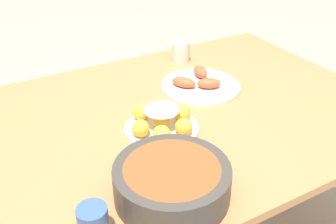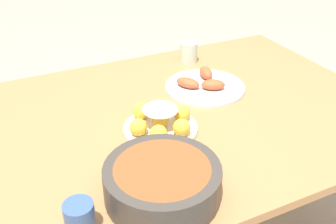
# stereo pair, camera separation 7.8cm
# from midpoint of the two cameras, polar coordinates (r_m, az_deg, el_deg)

# --- Properties ---
(dining_table) EXTENTS (1.56, 1.07, 0.71)m
(dining_table) POSITION_cam_midpoint_polar(r_m,az_deg,el_deg) (1.45, -0.70, -2.66)
(dining_table) COLOR #A87547
(dining_table) RESTS_ON ground_plane
(cake_plate) EXTENTS (0.25, 0.25, 0.09)m
(cake_plate) POSITION_cam_midpoint_polar(r_m,az_deg,el_deg) (1.30, -2.66, -1.53)
(cake_plate) COLOR silver
(cake_plate) RESTS_ON dining_table
(serving_bowl) EXTENTS (0.31, 0.31, 0.10)m
(serving_bowl) POSITION_cam_midpoint_polar(r_m,az_deg,el_deg) (1.04, -1.62, -10.03)
(serving_bowl) COLOR #3D3833
(serving_bowl) RESTS_ON dining_table
(seafood_platter) EXTENTS (0.32, 0.32, 0.06)m
(seafood_platter) POSITION_cam_midpoint_polar(r_m,az_deg,el_deg) (1.59, 3.20, 4.05)
(seafood_platter) COLOR silver
(seafood_platter) RESTS_ON dining_table
(cup_near) EXTENTS (0.08, 0.08, 0.09)m
(cup_near) POSITION_cam_midpoint_polar(r_m,az_deg,el_deg) (1.81, 0.62, 8.72)
(cup_near) COLOR beige
(cup_near) RESTS_ON dining_table
(cup_far) EXTENTS (0.07, 0.07, 0.09)m
(cup_far) POSITION_cam_midpoint_polar(r_m,az_deg,el_deg) (0.97, -13.16, -15.38)
(cup_far) COLOR #38568E
(cup_far) RESTS_ON dining_table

